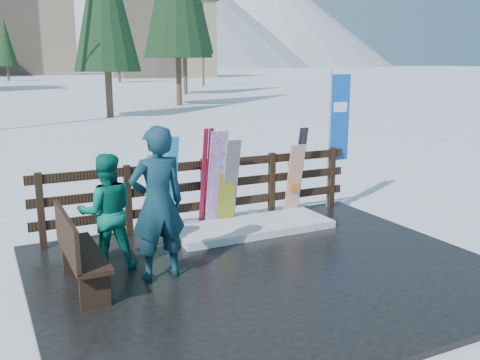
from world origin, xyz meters
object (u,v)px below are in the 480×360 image
bench (77,249)px  person_back (107,212)px  person_front (158,203)px  snowboard_3 (216,180)px  snowboard_5 (294,181)px  snowboard_0 (169,186)px  snowboard_4 (230,183)px  rental_flag (337,123)px  snowboard_2 (227,184)px  snowboard_1 (155,195)px

bench → person_back: (0.49, 0.54, 0.27)m
person_front → person_back: size_ratio=1.25×
snowboard_3 → snowboard_5: 1.52m
person_front → bench: bearing=-5.4°
snowboard_3 → person_front: person_front is taller
person_front → person_back: bearing=-51.4°
snowboard_0 → snowboard_4: snowboard_0 is taller
snowboard_4 → person_front: bearing=-138.1°
snowboard_3 → rental_flag: size_ratio=0.64×
snowboard_2 → snowboard_5: (1.31, -0.00, -0.07)m
snowboard_3 → rental_flag: bearing=5.9°
snowboard_4 → rental_flag: 2.51m
snowboard_2 → snowboard_1: bearing=180.0°
bench → snowboard_1: (1.46, 1.52, 0.17)m
snowboard_4 → bench: bearing=-151.2°
bench → person_back: size_ratio=0.96×
snowboard_0 → snowboard_4: size_ratio=1.08×
snowboard_0 → snowboard_4: bearing=0.0°
snowboard_1 → person_front: (-0.46, -1.59, 0.30)m
snowboard_3 → person_back: size_ratio=1.07×
snowboard_3 → snowboard_1: bearing=-180.0°
snowboard_2 → snowboard_0: bearing=180.0°
snowboard_0 → bench: bearing=-138.1°
rental_flag → person_front: 4.55m
person_back → bench: bearing=55.2°
snowboard_0 → snowboard_4: (1.07, 0.00, -0.06)m
bench → person_front: 1.11m
bench → snowboard_2: 3.12m
rental_flag → snowboard_3: bearing=-174.1°
snowboard_4 → snowboard_2: bearing=-180.0°
snowboard_0 → snowboard_2: size_ratio=1.11×
person_front → person_back: person_front is taller
bench → person_front: (1.00, -0.06, 0.47)m
snowboard_0 → rental_flag: bearing=4.5°
snowboard_4 → snowboard_1: bearing=-180.0°
rental_flag → snowboard_4: bearing=-173.4°
snowboard_0 → snowboard_1: snowboard_0 is taller
snowboard_4 → person_back: bearing=-156.6°
snowboard_2 → person_back: (-2.22, -0.99, 0.05)m
snowboard_1 → snowboard_0: bearing=0.0°
snowboard_1 → snowboard_5: (2.56, -0.00, -0.02)m
snowboard_3 → rental_flag: (2.60, 0.27, 0.78)m
rental_flag → person_back: bearing=-164.8°
snowboard_1 → snowboard_2: bearing=0.0°
snowboard_5 → person_back: person_back is taller
snowboard_4 → snowboard_5: size_ratio=1.13×
snowboard_3 → person_front: (-1.51, -1.59, 0.16)m
bench → snowboard_4: size_ratio=0.99×
snowboard_1 → snowboard_5: snowboard_1 is taller
snowboard_1 → snowboard_5: bearing=-0.0°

